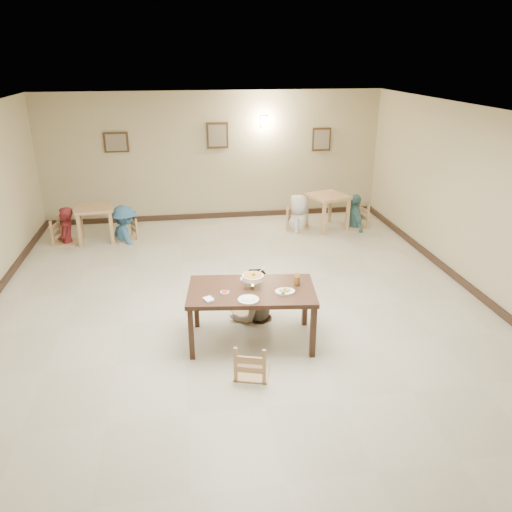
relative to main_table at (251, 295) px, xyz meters
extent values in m
plane|color=#BDB59E|center=(-0.05, 0.78, -0.72)|extent=(10.00, 10.00, 0.00)
plane|color=silver|center=(-0.05, 0.78, 2.28)|extent=(10.00, 10.00, 0.00)
plane|color=tan|center=(-0.05, 5.78, 0.78)|extent=(10.00, 0.00, 10.00)
plane|color=tan|center=(3.95, 0.78, 0.78)|extent=(0.00, 10.00, 10.00)
cube|color=#312017|center=(-0.05, 5.75, -0.66)|extent=(8.00, 0.06, 0.12)
cube|color=#312017|center=(3.92, 0.78, -0.66)|extent=(0.06, 10.00, 0.12)
cube|color=#3C2714|center=(-2.25, 5.74, 1.18)|extent=(0.55, 0.03, 0.45)
cube|color=gray|center=(-2.25, 5.72, 1.18)|extent=(0.45, 0.01, 0.37)
cube|color=#3C2714|center=(0.05, 5.74, 1.28)|extent=(0.50, 0.03, 0.60)
cube|color=gray|center=(0.05, 5.72, 1.28)|extent=(0.41, 0.01, 0.49)
cube|color=#3C2714|center=(2.55, 5.74, 1.13)|extent=(0.45, 0.03, 0.55)
cube|color=gray|center=(2.55, 5.72, 1.13)|extent=(0.37, 0.01, 0.45)
cube|color=#FFD88C|center=(1.15, 5.74, 1.58)|extent=(0.16, 0.05, 0.22)
cube|color=#3C2215|center=(0.00, 0.00, 0.05)|extent=(1.82, 1.16, 0.06)
cube|color=#3C2215|center=(-0.84, -0.32, -0.35)|extent=(0.07, 0.07, 0.75)
cube|color=#3C2215|center=(0.74, -0.52, -0.35)|extent=(0.07, 0.07, 0.75)
cube|color=#3C2215|center=(-0.74, 0.52, -0.35)|extent=(0.07, 0.07, 0.75)
cube|color=#3C2215|center=(0.84, 0.32, -0.35)|extent=(0.07, 0.07, 0.75)
cube|color=tan|center=(0.10, 0.77, -0.25)|extent=(0.48, 0.48, 0.05)
cube|color=tan|center=(-0.11, -0.78, -0.31)|extent=(0.43, 0.43, 0.05)
imported|color=gray|center=(0.13, 0.68, 0.07)|extent=(0.91, 0.79, 1.59)
torus|color=silver|center=(0.03, 0.04, 0.20)|extent=(0.23, 0.23, 0.01)
cylinder|color=silver|center=(0.03, 0.04, 0.10)|extent=(0.06, 0.06, 0.03)
cone|color=#FFA526|center=(0.03, 0.04, 0.14)|extent=(0.03, 0.03, 0.05)
cylinder|color=white|center=(0.03, 0.04, 0.24)|extent=(0.29, 0.29, 0.07)
cylinder|color=#C07727|center=(0.03, 0.04, 0.26)|extent=(0.25, 0.25, 0.01)
sphere|color=#2D7223|center=(0.04, 0.03, 0.28)|extent=(0.04, 0.04, 0.04)
cylinder|color=silver|center=(0.14, 0.10, 0.29)|extent=(0.13, 0.08, 0.09)
cylinder|color=silver|center=(0.12, 0.09, 0.14)|extent=(0.01, 0.01, 0.13)
cylinder|color=silver|center=(-0.06, 0.09, 0.14)|extent=(0.01, 0.01, 0.13)
cylinder|color=silver|center=(0.03, -0.06, 0.14)|extent=(0.01, 0.01, 0.13)
cylinder|color=white|center=(0.03, 0.31, 0.09)|extent=(0.28, 0.28, 0.02)
ellipsoid|color=white|center=(0.03, 0.31, 0.10)|extent=(0.18, 0.15, 0.06)
cylinder|color=white|center=(-0.09, -0.32, 0.09)|extent=(0.28, 0.28, 0.02)
ellipsoid|color=white|center=(-0.09, -0.32, 0.10)|extent=(0.18, 0.15, 0.06)
cylinder|color=white|center=(0.43, -0.16, 0.09)|extent=(0.27, 0.27, 0.02)
sphere|color=#2D7223|center=(0.39, -0.24, 0.12)|extent=(0.05, 0.05, 0.05)
cylinder|color=white|center=(-0.37, -0.06, 0.09)|extent=(0.12, 0.12, 0.02)
cylinder|color=#B2220A|center=(-0.37, -0.06, 0.10)|extent=(0.09, 0.09, 0.01)
cube|color=white|center=(-0.60, -0.24, 0.09)|extent=(0.15, 0.17, 0.03)
cube|color=silver|center=(-0.55, -0.17, 0.09)|extent=(0.06, 0.15, 0.01)
cube|color=silver|center=(-0.52, -0.17, 0.09)|extent=(0.06, 0.15, 0.01)
cylinder|color=white|center=(0.64, 0.04, 0.17)|extent=(0.09, 0.09, 0.17)
cylinder|color=#C47008|center=(0.64, 0.04, 0.15)|extent=(0.07, 0.07, 0.12)
cube|color=tan|center=(-2.72, 4.55, 0.01)|extent=(0.85, 0.85, 0.06)
cube|color=tan|center=(-2.99, 4.19, -0.37)|extent=(0.07, 0.07, 0.70)
cube|color=tan|center=(-2.36, 4.27, -0.37)|extent=(0.07, 0.07, 0.70)
cube|color=tan|center=(-3.08, 4.82, -0.37)|extent=(0.07, 0.07, 0.70)
cube|color=tan|center=(-2.44, 4.91, -0.37)|extent=(0.07, 0.07, 0.70)
cube|color=tan|center=(2.43, 4.59, 0.04)|extent=(1.02, 1.02, 0.06)
cube|color=tan|center=(2.23, 4.16, -0.36)|extent=(0.07, 0.07, 0.73)
cube|color=tan|center=(2.86, 4.38, -0.36)|extent=(0.07, 0.07, 0.73)
cube|color=tan|center=(2.00, 4.79, -0.36)|extent=(0.07, 0.07, 0.73)
cube|color=tan|center=(2.63, 5.02, -0.36)|extent=(0.07, 0.07, 0.73)
cube|color=tan|center=(-3.33, 4.49, -0.25)|extent=(0.48, 0.48, 0.05)
cube|color=tan|center=(-2.10, 4.49, -0.30)|extent=(0.43, 0.43, 0.05)
cube|color=tan|center=(1.77, 4.63, -0.23)|extent=(0.51, 0.51, 0.05)
cube|color=tan|center=(3.09, 4.57, -0.24)|extent=(0.50, 0.50, 0.05)
imported|color=maroon|center=(-3.33, 4.49, 0.06)|extent=(0.38, 0.58, 1.57)
imported|color=teal|center=(-2.10, 4.49, 0.04)|extent=(0.99, 1.14, 1.54)
imported|color=silver|center=(1.77, 4.63, 0.09)|extent=(0.76, 0.92, 1.62)
imported|color=teal|center=(3.09, 4.57, 0.06)|extent=(0.43, 0.93, 1.56)
camera|label=1|loc=(-0.87, -6.02, 3.05)|focal=35.00mm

